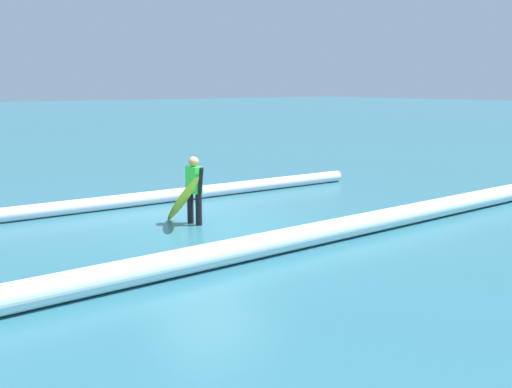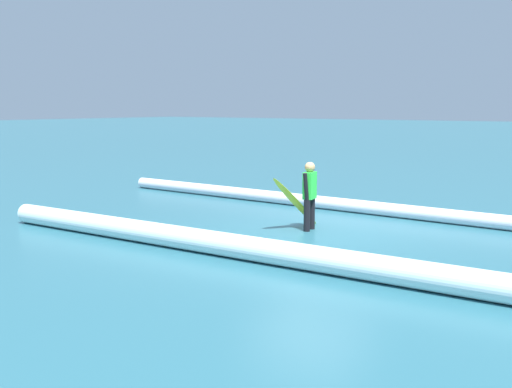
{
  "view_description": "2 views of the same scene",
  "coord_description": "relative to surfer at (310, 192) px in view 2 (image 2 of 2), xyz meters",
  "views": [
    {
      "loc": [
        7.0,
        10.9,
        3.02
      ],
      "look_at": [
        -0.05,
        1.57,
        0.91
      ],
      "focal_mm": 42.86,
      "sensor_mm": 36.0,
      "label": 1
    },
    {
      "loc": [
        -6.6,
        11.08,
        2.68
      ],
      "look_at": [
        -0.02,
        2.01,
        1.08
      ],
      "focal_mm": 43.42,
      "sensor_mm": 36.0,
      "label": 2
    }
  ],
  "objects": [
    {
      "name": "ground_plane",
      "position": [
        -0.22,
        0.29,
        -0.83
      ],
      "size": [
        199.68,
        199.68,
        0.0
      ],
      "primitive_type": "plane",
      "color": "#286271"
    },
    {
      "name": "surfer",
      "position": [
        0.0,
        0.0,
        0.0
      ],
      "size": [
        0.25,
        0.58,
        1.49
      ],
      "rotation": [
        0.0,
        0.0,
        4.87
      ],
      "color": "black",
      "rests_on": "ground_plane"
    },
    {
      "name": "surfboard",
      "position": [
        0.33,
        0.05,
        -0.24
      ],
      "size": [
        0.4,
        1.56,
        1.22
      ],
      "color": "yellow",
      "rests_on": "ground_plane"
    },
    {
      "name": "wave_crest_foreground",
      "position": [
        0.7,
        -2.62,
        -0.67
      ],
      "size": [
        14.86,
        0.72,
        0.33
      ],
      "primitive_type": "cylinder",
      "rotation": [
        0.0,
        1.57,
        -0.03
      ],
      "color": "white",
      "rests_on": "ground_plane"
    },
    {
      "name": "wave_crest_midground",
      "position": [
        -1.92,
        2.85,
        -0.62
      ],
      "size": [
        15.43,
        0.9,
        0.43
      ],
      "primitive_type": "cylinder",
      "rotation": [
        0.0,
        1.57,
        0.03
      ],
      "color": "white",
      "rests_on": "ground_plane"
    }
  ]
}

